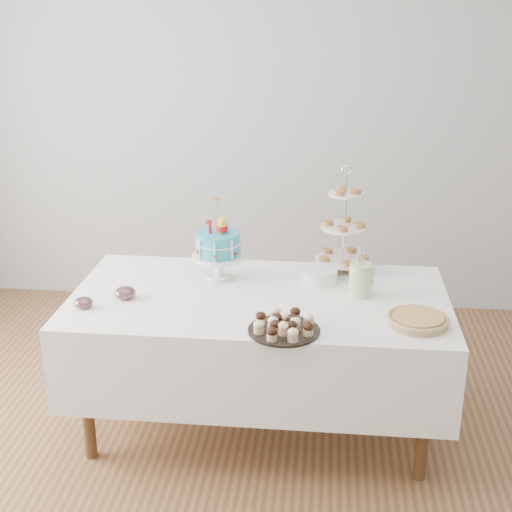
# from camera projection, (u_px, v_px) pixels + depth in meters

# --- Properties ---
(floor) EXTENTS (5.00, 5.00, 0.00)m
(floor) POSITION_uv_depth(u_px,v_px,m) (253.00, 458.00, 3.62)
(floor) COLOR brown
(floor) RESTS_ON ground
(walls) EXTENTS (5.04, 4.04, 2.70)m
(walls) POSITION_uv_depth(u_px,v_px,m) (253.00, 202.00, 3.15)
(walls) COLOR #ACAFB2
(walls) RESTS_ON floor
(table) EXTENTS (1.92, 1.02, 0.77)m
(table) POSITION_uv_depth(u_px,v_px,m) (259.00, 336.00, 3.71)
(table) COLOR white
(table) RESTS_ON floor
(birthday_cake) EXTENTS (0.29, 0.29, 0.44)m
(birthday_cake) POSITION_uv_depth(u_px,v_px,m) (219.00, 257.00, 3.81)
(birthday_cake) COLOR white
(birthday_cake) RESTS_ON table
(cupcake_tray) EXTENTS (0.33, 0.33, 0.08)m
(cupcake_tray) POSITION_uv_depth(u_px,v_px,m) (284.00, 324.00, 3.23)
(cupcake_tray) COLOR black
(cupcake_tray) RESTS_ON table
(pie) EXTENTS (0.29, 0.29, 0.05)m
(pie) POSITION_uv_depth(u_px,v_px,m) (418.00, 320.00, 3.30)
(pie) COLOR tan
(pie) RESTS_ON table
(tiered_stand) EXTENTS (0.31, 0.31, 0.60)m
(tiered_stand) POSITION_uv_depth(u_px,v_px,m) (344.00, 228.00, 3.88)
(tiered_stand) COLOR silver
(tiered_stand) RESTS_ON table
(plate_stack) EXTENTS (0.20, 0.20, 0.08)m
(plate_stack) POSITION_uv_depth(u_px,v_px,m) (319.00, 275.00, 3.80)
(plate_stack) COLOR white
(plate_stack) RESTS_ON table
(pastry_plate) EXTENTS (0.25, 0.25, 0.04)m
(pastry_plate) POSITION_uv_depth(u_px,v_px,m) (338.00, 267.00, 3.96)
(pastry_plate) COLOR white
(pastry_plate) RESTS_ON table
(jam_bowl_a) EXTENTS (0.09, 0.09, 0.06)m
(jam_bowl_a) POSITION_uv_depth(u_px,v_px,m) (84.00, 303.00, 3.48)
(jam_bowl_a) COLOR silver
(jam_bowl_a) RESTS_ON table
(jam_bowl_b) EXTENTS (0.11, 0.11, 0.06)m
(jam_bowl_b) POSITION_uv_depth(u_px,v_px,m) (125.00, 293.00, 3.59)
(jam_bowl_b) COLOR silver
(jam_bowl_b) RESTS_ON table
(utensil_pitcher) EXTENTS (0.12, 0.12, 0.26)m
(utensil_pitcher) POSITION_uv_depth(u_px,v_px,m) (361.00, 279.00, 3.60)
(utensil_pitcher) COLOR white
(utensil_pitcher) RESTS_ON table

